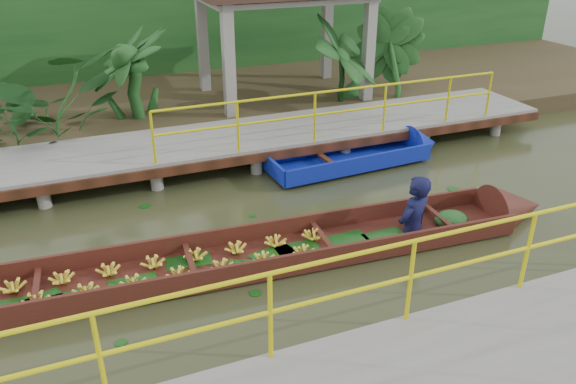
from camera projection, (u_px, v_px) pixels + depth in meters
name	position (u px, v px, depth m)	size (l,w,h in m)	color
ground	(252.00, 248.00, 8.79)	(80.00, 80.00, 0.00)	#2A2D16
land_strip	(163.00, 103.00, 14.95)	(30.00, 8.00, 0.45)	#362C1B
far_dock	(199.00, 145.00, 11.45)	(16.00, 2.06, 1.66)	slate
pavilion	(283.00, 1.00, 13.81)	(4.40, 3.00, 3.00)	slate
foliage_backdrop	(141.00, 20.00, 16.26)	(30.00, 0.80, 4.00)	#143F17
vendor_boat	(283.00, 242.00, 8.41)	(10.23, 1.59, 2.35)	#37150F
moored_blue_boat	(386.00, 152.00, 11.94)	(4.00, 1.28, 0.94)	#0E1F9A
tropical_plants	(123.00, 80.00, 12.18)	(14.65, 1.65, 2.07)	#143F17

